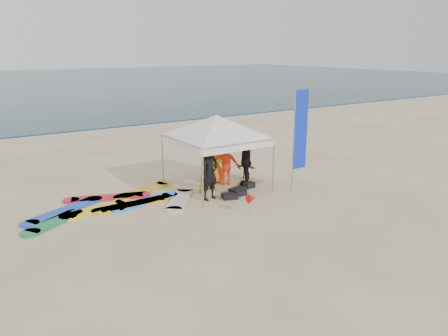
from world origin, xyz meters
name	(u,v)px	position (x,y,z in m)	size (l,w,h in m)	color
ground	(273,232)	(0.00, 0.00, 0.00)	(120.00, 120.00, 0.00)	beige
shoreline_foam	(82,131)	(0.00, 18.20, 0.00)	(160.00, 1.20, 0.01)	silver
person_black_a	(210,172)	(-0.04, 3.23, 0.93)	(0.68, 0.44, 1.86)	black
person_yellow	(211,165)	(0.46, 3.96, 0.93)	(0.91, 0.71, 1.87)	yellow
person_orange_a	(226,162)	(1.35, 4.33, 0.83)	(1.07, 0.61, 1.65)	#FD3416
person_black_b	(246,161)	(1.90, 3.86, 0.90)	(1.05, 0.44, 1.79)	black
person_orange_b	(214,158)	(1.08, 4.75, 0.94)	(0.91, 0.60, 1.87)	orange
person_seated	(246,168)	(2.38, 4.50, 0.42)	(0.77, 0.25, 0.83)	#DE4913
canopy_tent	(216,115)	(0.77, 4.08, 2.63)	(4.01, 4.01, 3.03)	#A5A5A8
feather_flag	(300,131)	(2.98, 2.27, 2.15)	(0.61, 0.04, 3.64)	#A5A5A8
marker_pennant	(252,198)	(0.34, 1.41, 0.49)	(0.28, 0.28, 0.64)	#A5A5A8
gear_pile	(238,192)	(1.02, 3.12, 0.10)	(1.73, 0.98, 0.22)	black
surfboard_spread	(117,204)	(-2.82, 4.42, 0.04)	(5.62, 3.08, 0.07)	silver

